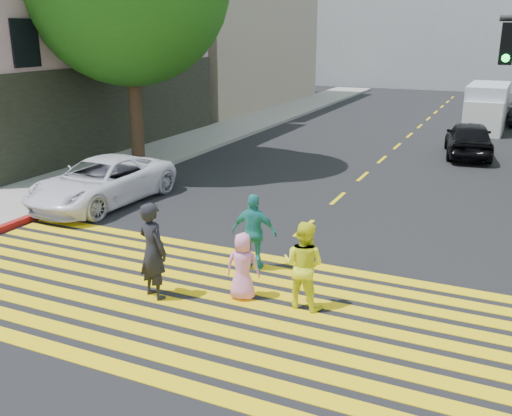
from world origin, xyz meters
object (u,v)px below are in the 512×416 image
Objects in this scene: pedestrian_woman at (303,265)px; white_sedan at (102,182)px; white_van at (486,109)px; pedestrian_man at (153,251)px; silver_car at (495,107)px; pedestrian_extra at (254,232)px; dark_car_near at (469,139)px; pedestrian_child at (243,266)px.

white_sedan is (-7.61, 3.74, -0.16)m from pedestrian_woman.
pedestrian_man is at bearing -100.13° from white_van.
pedestrian_man is 0.39× the size of silver_car.
pedestrian_woman is at bearing -22.92° from white_sedan.
pedestrian_extra is 0.39× the size of dark_car_near.
dark_car_near is 11.14m from silver_car.
pedestrian_child is at bearing 71.44° from dark_car_near.
white_sedan is at bearing -30.41° from pedestrian_extra.
pedestrian_man is 1.14× the size of pedestrian_extra.
pedestrian_child is at bearing 12.92° from pedestrian_woman.
silver_car is at bearing -105.76° from pedestrian_extra.
pedestrian_man reaches higher than dark_car_near.
pedestrian_extra is 25.36m from silver_car.
pedestrian_man is 0.39× the size of white_van.
pedestrian_woman is 1.26× the size of pedestrian_child.
dark_car_near is at bearing -110.15° from pedestrian_extra.
dark_car_near is at bearing -85.49° from pedestrian_man.
pedestrian_woman is 0.99× the size of pedestrian_extra.
white_sedan is (-6.08, 2.54, -0.16)m from pedestrian_extra.
white_sedan is 14.65m from dark_car_near.
pedestrian_woman reaches higher than white_sedan.
pedestrian_woman is 0.34× the size of white_van.
dark_car_near is 7.04m from white_van.
pedestrian_woman is at bearing 93.27° from silver_car.
pedestrian_man is at bearing -39.58° from white_sedan.
silver_car is (9.62, 22.57, 0.04)m from white_sedan.
pedestrian_child is 22.54m from white_van.
pedestrian_child is 7.54m from white_sedan.
silver_car reaches higher than pedestrian_child.
pedestrian_man is 2.32m from pedestrian_extra.
dark_car_near is (1.54, 15.18, -0.10)m from pedestrian_woman.
pedestrian_child is 15.56m from dark_car_near.
pedestrian_extra is 0.35× the size of white_sedan.
pedestrian_extra is 21.26m from white_van.
pedestrian_woman is 22.27m from white_van.
pedestrian_extra is at bearing 89.59° from silver_car.
pedestrian_woman is 1.95m from pedestrian_extra.
pedestrian_extra is (1.17, 2.00, -0.11)m from pedestrian_man.
pedestrian_woman is at bearing 134.36° from pedestrian_extra.
pedestrian_child is 0.31× the size of dark_car_near.
pedestrian_child is at bearing -27.82° from white_sedan.
pedestrian_child is (-1.15, -0.15, -0.17)m from pedestrian_woman.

